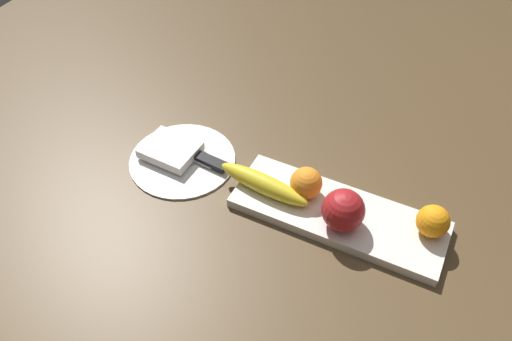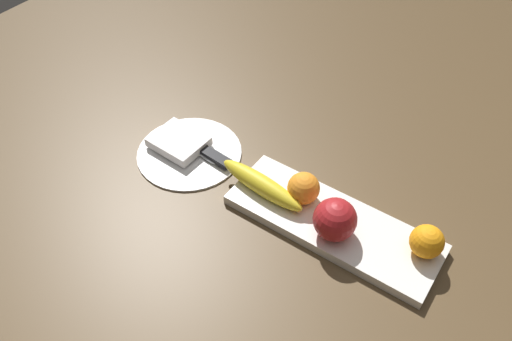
# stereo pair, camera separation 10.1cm
# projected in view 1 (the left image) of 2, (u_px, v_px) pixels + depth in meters

# --- Properties ---
(ground_plane) EXTENTS (2.40, 2.40, 0.00)m
(ground_plane) POSITION_uv_depth(u_px,v_px,m) (337.00, 212.00, 1.00)
(ground_plane) COLOR brown
(fruit_tray) EXTENTS (0.41, 0.14, 0.02)m
(fruit_tray) POSITION_uv_depth(u_px,v_px,m) (338.00, 214.00, 0.98)
(fruit_tray) COLOR white
(fruit_tray) RESTS_ON ground_plane
(apple) EXTENTS (0.08, 0.08, 0.08)m
(apple) POSITION_uv_depth(u_px,v_px,m) (343.00, 210.00, 0.92)
(apple) COLOR #A81D21
(apple) RESTS_ON fruit_tray
(banana) EXTENTS (0.20, 0.06, 0.04)m
(banana) POSITION_uv_depth(u_px,v_px,m) (264.00, 184.00, 1.00)
(banana) COLOR yellow
(banana) RESTS_ON fruit_tray
(orange_near_apple) EXTENTS (0.06, 0.06, 0.06)m
(orange_near_apple) POSITION_uv_depth(u_px,v_px,m) (306.00, 183.00, 0.98)
(orange_near_apple) COLOR orange
(orange_near_apple) RESTS_ON fruit_tray
(orange_near_banana) EXTENTS (0.06, 0.06, 0.06)m
(orange_near_banana) POSITION_uv_depth(u_px,v_px,m) (433.00, 221.00, 0.92)
(orange_near_banana) COLOR orange
(orange_near_banana) RESTS_ON fruit_tray
(dinner_plate) EXTENTS (0.23, 0.23, 0.01)m
(dinner_plate) POSITION_uv_depth(u_px,v_px,m) (183.00, 159.00, 1.09)
(dinner_plate) COLOR white
(dinner_plate) RESTS_ON ground_plane
(folded_napkin) EXTENTS (0.12, 0.10, 0.02)m
(folded_napkin) POSITION_uv_depth(u_px,v_px,m) (170.00, 150.00, 1.09)
(folded_napkin) COLOR white
(folded_napkin) RESTS_ON dinner_plate
(knife) EXTENTS (0.18, 0.04, 0.01)m
(knife) POSITION_uv_depth(u_px,v_px,m) (201.00, 159.00, 1.08)
(knife) COLOR silver
(knife) RESTS_ON dinner_plate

